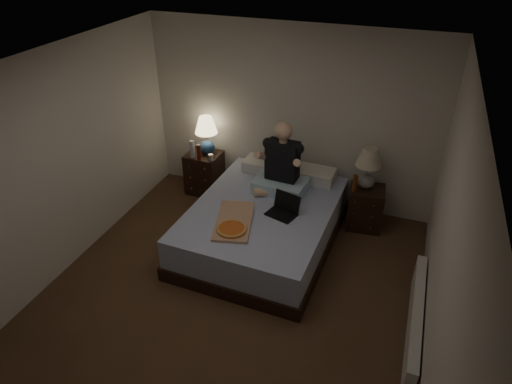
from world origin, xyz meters
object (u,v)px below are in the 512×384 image
at_px(lamp_right, 368,168).
at_px(person, 281,159).
at_px(bed, 263,225).
at_px(nightstand_left, 205,173).
at_px(water_bottle, 192,149).
at_px(beer_bottle_right, 355,183).
at_px(laptop, 282,207).
at_px(lamp_left, 206,135).
at_px(pizza_box, 232,230).
at_px(nightstand_right, 365,208).
at_px(beer_bottle_left, 199,152).
at_px(radiator, 415,321).
at_px(soda_can, 211,158).

bearing_deg(lamp_right, person, -158.21).
height_order(bed, nightstand_left, nightstand_left).
xyz_separation_m(water_bottle, person, (1.42, -0.34, 0.26)).
height_order(lamp_right, beer_bottle_right, lamp_right).
height_order(lamp_right, person, person).
xyz_separation_m(lamp_right, laptop, (-0.84, -0.93, -0.19)).
distance_m(lamp_left, lamp_right, 2.31).
relative_size(water_bottle, pizza_box, 0.33).
xyz_separation_m(nightstand_right, laptop, (-0.88, -0.91, 0.38)).
bearing_deg(beer_bottle_left, lamp_left, 84.46).
xyz_separation_m(bed, nightstand_right, (1.15, 0.81, 0.02)).
bearing_deg(person, beer_bottle_right, 20.27).
bearing_deg(laptop, radiator, -9.81).
bearing_deg(laptop, nightstand_right, 62.53).
distance_m(lamp_right, beer_bottle_right, 0.25).
distance_m(lamp_right, radiator, 2.03).
distance_m(nightstand_left, person, 1.57).
bearing_deg(lamp_left, person, -22.51).
xyz_separation_m(nightstand_right, pizza_box, (-1.30, -1.43, 0.30)).
xyz_separation_m(soda_can, beer_bottle_left, (-0.17, -0.02, 0.06)).
height_order(nightstand_left, pizza_box, pizza_box).
distance_m(water_bottle, beer_bottle_left, 0.12).
relative_size(pizza_box, radiator, 0.47).
bearing_deg(laptop, water_bottle, 168.49).
height_order(bed, lamp_left, lamp_left).
bearing_deg(laptop, person, 125.68).
distance_m(lamp_right, person, 1.11).
height_order(soda_can, laptop, laptop).
bearing_deg(radiator, soda_can, 150.51).
height_order(beer_bottle_left, pizza_box, beer_bottle_left).
distance_m(water_bottle, radiator, 3.69).
xyz_separation_m(bed, soda_can, (-1.05, 0.75, 0.40)).
relative_size(water_bottle, radiator, 0.16).
bearing_deg(beer_bottle_right, water_bottle, 178.22).
distance_m(soda_can, beer_bottle_right, 2.03).
height_order(bed, nightstand_right, nightstand_right).
xyz_separation_m(lamp_left, lamp_right, (2.30, -0.12, -0.05)).
distance_m(lamp_left, beer_bottle_right, 2.21).
bearing_deg(soda_can, lamp_left, 125.68).
relative_size(nightstand_right, water_bottle, 2.31).
distance_m(bed, lamp_right, 1.50).
xyz_separation_m(nightstand_right, water_bottle, (-2.48, -0.04, 0.46)).
bearing_deg(soda_can, nightstand_left, 141.04).
relative_size(beer_bottle_right, person, 0.25).
distance_m(beer_bottle_left, pizza_box, 1.72).
distance_m(nightstand_left, radiator, 3.63).
bearing_deg(nightstand_right, beer_bottle_right, -150.67).
height_order(beer_bottle_left, beer_bottle_right, beer_bottle_left).
relative_size(beer_bottle_left, person, 0.25).
bearing_deg(laptop, soda_can, 163.92).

